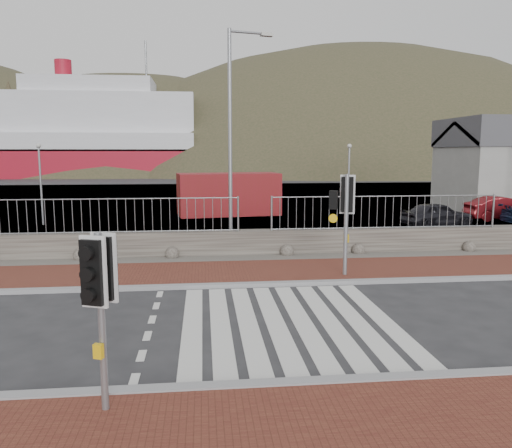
{
  "coord_description": "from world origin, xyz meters",
  "views": [
    {
      "loc": [
        -1.83,
        -10.38,
        3.72
      ],
      "look_at": [
        -0.4,
        3.0,
        1.76
      ],
      "focal_mm": 35.0,
      "sensor_mm": 36.0,
      "label": 1
    }
  ],
  "objects": [
    {
      "name": "ground",
      "position": [
        0.0,
        0.0,
        0.0
      ],
      "size": [
        220.0,
        220.0,
        0.0
      ],
      "primitive_type": "plane",
      "color": "#28282B",
      "rests_on": "ground"
    },
    {
      "name": "water",
      "position": [
        0.0,
        62.9,
        0.0
      ],
      "size": [
        220.0,
        50.0,
        0.05
      ],
      "primitive_type": "cube",
      "color": "#3F4C54",
      "rests_on": "ground"
    },
    {
      "name": "kerb_far",
      "position": [
        0.0,
        3.0,
        0.05
      ],
      "size": [
        40.0,
        0.25,
        0.12
      ],
      "primitive_type": "cube",
      "color": "gray",
      "rests_on": "ground"
    },
    {
      "name": "gravel_strip",
      "position": [
        0.0,
        6.5,
        0.03
      ],
      "size": [
        40.0,
        1.5,
        0.06
      ],
      "primitive_type": "cube",
      "color": "#59544C",
      "rests_on": "ground"
    },
    {
      "name": "traffic_signal_near",
      "position": [
        -3.26,
        -3.53,
        1.9
      ],
      "size": [
        0.43,
        0.34,
        2.63
      ],
      "rotation": [
        0.0,
        0.0,
        -0.36
      ],
      "color": "gray",
      "rests_on": "ground"
    },
    {
      "name": "quay",
      "position": [
        0.0,
        27.9,
        0.0
      ],
      "size": [
        120.0,
        40.0,
        0.5
      ],
      "primitive_type": "cube",
      "color": "#4C4C4F",
      "rests_on": "ground"
    },
    {
      "name": "stone_wall",
      "position": [
        0.0,
        7.3,
        0.45
      ],
      "size": [
        40.0,
        0.6,
        0.9
      ],
      "primitive_type": "cube",
      "color": "#46403A",
      "rests_on": "ground"
    },
    {
      "name": "sidewalk_far",
      "position": [
        0.0,
        4.5,
        0.04
      ],
      "size": [
        40.0,
        3.0,
        0.08
      ],
      "primitive_type": "cube",
      "color": "brown",
      "rests_on": "ground"
    },
    {
      "name": "car_a",
      "position": [
        9.76,
        13.16,
        0.61
      ],
      "size": [
        3.78,
        2.1,
        1.22
      ],
      "primitive_type": "imported",
      "rotation": [
        0.0,
        0.0,
        1.77
      ],
      "color": "black",
      "rests_on": "ground"
    },
    {
      "name": "streetlight",
      "position": [
        -0.68,
        8.13,
        4.53
      ],
      "size": [
        1.69,
        0.54,
        8.05
      ],
      "rotation": [
        0.0,
        0.0,
        0.22
      ],
      "color": "gray",
      "rests_on": "ground"
    },
    {
      "name": "kerb_near",
      "position": [
        0.0,
        -3.0,
        0.05
      ],
      "size": [
        40.0,
        0.25,
        0.12
      ],
      "primitive_type": "cube",
      "color": "gray",
      "rests_on": "ground"
    },
    {
      "name": "railing",
      "position": [
        0.0,
        7.15,
        1.82
      ],
      "size": [
        18.07,
        0.07,
        1.22
      ],
      "color": "gray",
      "rests_on": "stone_wall"
    },
    {
      "name": "car_b",
      "position": [
        14.37,
        14.97,
        0.65
      ],
      "size": [
        3.97,
        1.52,
        1.29
      ],
      "primitive_type": "imported",
      "rotation": [
        0.0,
        0.0,
        1.53
      ],
      "color": "#5F0D12",
      "rests_on": "ground"
    },
    {
      "name": "hills_backdrop",
      "position": [
        6.74,
        87.9,
        -23.05
      ],
      "size": [
        254.0,
        90.0,
        100.0
      ],
      "color": "#333721",
      "rests_on": "ground"
    },
    {
      "name": "ferry",
      "position": [
        -24.65,
        67.9,
        5.36
      ],
      "size": [
        50.0,
        16.0,
        20.0
      ],
      "color": "maroon",
      "rests_on": "ground"
    },
    {
      "name": "shipping_container",
      "position": [
        -0.33,
        19.01,
        1.22
      ],
      "size": [
        6.15,
        3.24,
        2.45
      ],
      "primitive_type": "cube",
      "rotation": [
        0.0,
        0.0,
        0.14
      ],
      "color": "maroon",
      "rests_on": "ground"
    },
    {
      "name": "zebra_crossing",
      "position": [
        -0.0,
        0.0,
        0.01
      ],
      "size": [
        4.62,
        5.6,
        0.01
      ],
      "color": "silver",
      "rests_on": "ground"
    },
    {
      "name": "traffic_signal_far",
      "position": [
        2.31,
        3.8,
        2.22
      ],
      "size": [
        0.75,
        0.5,
        3.07
      ],
      "rotation": [
        0.0,
        0.0,
        2.72
      ],
      "color": "gray",
      "rests_on": "ground"
    }
  ]
}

